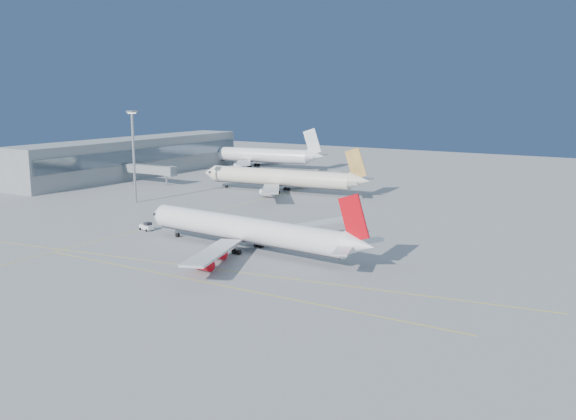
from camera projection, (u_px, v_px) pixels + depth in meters
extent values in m
plane|color=slate|center=(245.00, 263.00, 127.34)|extent=(500.00, 500.00, 0.00)
cube|color=gray|center=(134.00, 157.00, 256.42)|extent=(18.00, 110.00, 15.00)
cube|color=#3F4C59|center=(151.00, 154.00, 251.39)|extent=(0.40, 107.80, 5.00)
cube|color=gray|center=(148.00, 169.00, 235.65)|extent=(22.00, 3.00, 3.00)
cylinder|color=gray|center=(166.00, 178.00, 231.48)|extent=(0.70, 0.70, 5.20)
cube|color=gray|center=(170.00, 171.00, 229.97)|extent=(3.20, 3.60, 3.40)
cube|color=#CFBC0B|center=(222.00, 285.00, 113.05)|extent=(90.00, 0.18, 0.02)
cube|color=#CFBC0B|center=(226.00, 271.00, 122.32)|extent=(118.86, 16.88, 0.02)
cube|color=#CFBC0B|center=(189.00, 218.00, 173.08)|extent=(0.18, 140.00, 0.02)
cylinder|color=white|center=(245.00, 229.00, 137.15)|extent=(50.67, 9.60, 5.22)
cone|color=white|center=(158.00, 214.00, 153.12)|extent=(4.49, 5.55, 5.22)
cone|color=white|center=(359.00, 245.00, 120.40)|extent=(6.71, 5.49, 4.96)
cube|color=black|center=(163.00, 213.00, 152.02)|extent=(1.87, 5.07, 0.63)
cube|color=#B7B7BC|center=(213.00, 252.00, 123.22)|extent=(13.68, 26.03, 0.50)
cube|color=#B7B7BC|center=(301.00, 227.00, 146.26)|extent=(17.42, 24.76, 0.50)
cube|color=red|center=(354.00, 218.00, 120.27)|extent=(6.93, 1.01, 9.52)
cylinder|color=gray|center=(177.00, 231.00, 149.87)|extent=(0.22, 0.22, 2.07)
cylinder|color=black|center=(178.00, 235.00, 150.06)|extent=(1.04, 0.71, 0.99)
cylinder|color=gray|center=(237.00, 247.00, 134.30)|extent=(0.29, 0.29, 2.07)
cylinder|color=black|center=(237.00, 252.00, 134.49)|extent=(1.06, 0.89, 0.99)
cylinder|color=gray|center=(259.00, 241.00, 140.12)|extent=(0.29, 0.29, 2.07)
cylinder|color=black|center=(259.00, 245.00, 140.31)|extent=(1.06, 0.89, 0.99)
cylinder|color=red|center=(216.00, 253.00, 129.37)|extent=(4.50, 2.62, 2.25)
cylinder|color=red|center=(203.00, 264.00, 120.96)|extent=(4.50, 2.62, 2.25)
cylinder|color=red|center=(276.00, 235.00, 145.01)|extent=(4.50, 2.62, 2.25)
cylinder|color=red|center=(310.00, 231.00, 148.93)|extent=(4.50, 2.62, 2.25)
cylinder|color=beige|center=(279.00, 177.00, 215.64)|extent=(50.74, 10.91, 5.53)
cone|color=beige|center=(210.00, 173.00, 227.23)|extent=(4.93, 5.97, 5.53)
cone|color=beige|center=(360.00, 181.00, 203.41)|extent=(7.31, 5.95, 5.25)
cube|color=black|center=(214.00, 171.00, 226.34)|extent=(2.11, 5.39, 0.68)
cube|color=#B7B7BC|center=(271.00, 189.00, 200.42)|extent=(18.69, 25.65, 0.53)
cube|color=#B7B7BC|center=(310.00, 177.00, 227.45)|extent=(13.92, 27.24, 0.53)
cube|color=#D8A050|center=(356.00, 164.00, 203.03)|extent=(7.46, 1.23, 10.26)
cylinder|color=gray|center=(226.00, 183.00, 225.02)|extent=(0.23, 0.23, 2.23)
cylinder|color=black|center=(226.00, 186.00, 225.22)|extent=(1.13, 0.79, 1.07)
cylinder|color=gray|center=(276.00, 189.00, 212.36)|extent=(0.31, 0.31, 2.23)
cylinder|color=black|center=(276.00, 192.00, 212.57)|extent=(1.15, 0.98, 1.07)
cylinder|color=gray|center=(287.00, 186.00, 219.33)|extent=(0.31, 0.31, 2.23)
cylinder|color=black|center=(287.00, 189.00, 219.54)|extent=(1.15, 0.98, 1.07)
cylinder|color=#B7B7BC|center=(267.00, 193.00, 204.35)|extent=(4.89, 2.91, 2.42)
cylinder|color=#B7B7BC|center=(300.00, 183.00, 226.56)|extent=(4.89, 2.91, 2.42)
cylinder|color=white|center=(250.00, 155.00, 285.36)|extent=(54.76, 14.28, 6.10)
cone|color=white|center=(193.00, 152.00, 296.73)|extent=(5.77, 6.77, 6.10)
cone|color=white|center=(316.00, 156.00, 273.32)|extent=(8.41, 6.88, 5.80)
cube|color=black|center=(197.00, 151.00, 295.81)|extent=(2.60, 5.99, 0.76)
cube|color=#B7B7BC|center=(244.00, 163.00, 268.79)|extent=(21.36, 27.37, 0.60)
cube|color=#B7B7BC|center=(276.00, 155.00, 298.71)|extent=(14.10, 29.75, 0.60)
cube|color=silver|center=(312.00, 142.00, 272.83)|extent=(8.36, 1.75, 11.52)
cylinder|color=gray|center=(207.00, 161.00, 294.61)|extent=(0.26, 0.26, 2.51)
cylinder|color=black|center=(207.00, 164.00, 294.84)|extent=(1.30, 0.94, 1.20)
cylinder|color=gray|center=(248.00, 164.00, 281.68)|extent=(0.35, 0.35, 2.51)
cylinder|color=black|center=(248.00, 167.00, 281.91)|extent=(1.33, 1.15, 1.20)
cylinder|color=gray|center=(257.00, 162.00, 289.57)|extent=(0.35, 0.35, 2.51)
cylinder|color=black|center=(257.00, 165.00, 289.80)|extent=(1.33, 1.15, 1.20)
cylinder|color=#B7B7BC|center=(240.00, 166.00, 273.01)|extent=(5.58, 3.48, 2.72)
cylinder|color=#B7B7BC|center=(267.00, 160.00, 297.61)|extent=(5.58, 3.48, 2.72)
cube|color=white|center=(147.00, 227.00, 157.33)|extent=(3.94, 2.48, 1.10)
cube|color=black|center=(148.00, 224.00, 156.81)|extent=(1.73, 1.80, 0.82)
cylinder|color=black|center=(140.00, 229.00, 157.57)|extent=(0.69, 0.43, 0.64)
cylinder|color=black|center=(147.00, 228.00, 158.97)|extent=(0.69, 0.43, 0.64)
cylinder|color=black|center=(146.00, 230.00, 155.87)|extent=(0.69, 0.43, 0.64)
cylinder|color=black|center=(153.00, 229.00, 157.27)|extent=(0.69, 0.43, 0.64)
cylinder|color=gray|center=(134.00, 158.00, 193.82)|extent=(0.77, 0.77, 27.36)
cube|color=gray|center=(132.00, 112.00, 191.25)|extent=(2.41, 2.41, 0.55)
cube|color=white|center=(132.00, 113.00, 191.33)|extent=(1.75, 1.75, 0.27)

